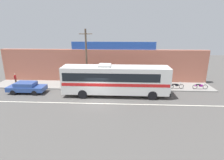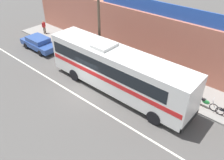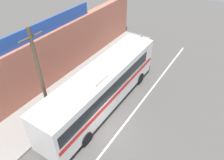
% 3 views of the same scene
% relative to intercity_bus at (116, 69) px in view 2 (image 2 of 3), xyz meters
% --- Properties ---
extents(ground_plane, '(70.00, 70.00, 0.00)m').
position_rel_intercity_bus_xyz_m(ground_plane, '(-1.96, -1.70, -2.07)').
color(ground_plane, '#4F4C49').
extents(sidewalk_slab, '(30.00, 3.60, 0.14)m').
position_rel_intercity_bus_xyz_m(sidewalk_slab, '(-1.96, 3.50, -2.00)').
color(sidewalk_slab, gray).
rests_on(sidewalk_slab, ground_plane).
extents(storefront_facade, '(30.00, 0.70, 4.80)m').
position_rel_intercity_bus_xyz_m(storefront_facade, '(-1.96, 5.65, 0.33)').
color(storefront_facade, '#B26651').
rests_on(storefront_facade, ground_plane).
extents(storefront_billboard, '(12.09, 0.12, 1.10)m').
position_rel_intercity_bus_xyz_m(storefront_billboard, '(-0.41, 5.65, 3.28)').
color(storefront_billboard, '#234CAD').
rests_on(storefront_billboard, storefront_facade).
extents(road_center_stripe, '(30.00, 0.14, 0.01)m').
position_rel_intercity_bus_xyz_m(road_center_stripe, '(-1.96, -2.50, -2.06)').
color(road_center_stripe, silver).
rests_on(road_center_stripe, ground_plane).
extents(intercity_bus, '(12.41, 2.60, 3.78)m').
position_rel_intercity_bus_xyz_m(intercity_bus, '(0.00, 0.00, 0.00)').
color(intercity_bus, silver).
rests_on(intercity_bus, ground_plane).
extents(parked_car, '(4.55, 1.90, 1.37)m').
position_rel_intercity_bus_xyz_m(parked_car, '(-10.97, 0.30, -1.33)').
color(parked_car, '#2D4C93').
rests_on(parked_car, ground_plane).
extents(utility_pole, '(1.60, 0.22, 7.58)m').
position_rel_intercity_bus_xyz_m(utility_pole, '(-3.64, 2.03, 1.99)').
color(utility_pole, brown).
rests_on(utility_pole, sidewalk_slab).
extents(motorcycle_red, '(1.96, 0.56, 0.94)m').
position_rel_intercity_bus_xyz_m(motorcycle_red, '(6.17, 2.56, -1.50)').
color(motorcycle_red, black).
rests_on(motorcycle_red, sidewalk_slab).
extents(pedestrian_far_right, '(0.30, 0.48, 1.58)m').
position_rel_intercity_bus_xyz_m(pedestrian_far_right, '(-14.00, 3.10, -1.02)').
color(pedestrian_far_right, brown).
rests_on(pedestrian_far_right, sidewalk_slab).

